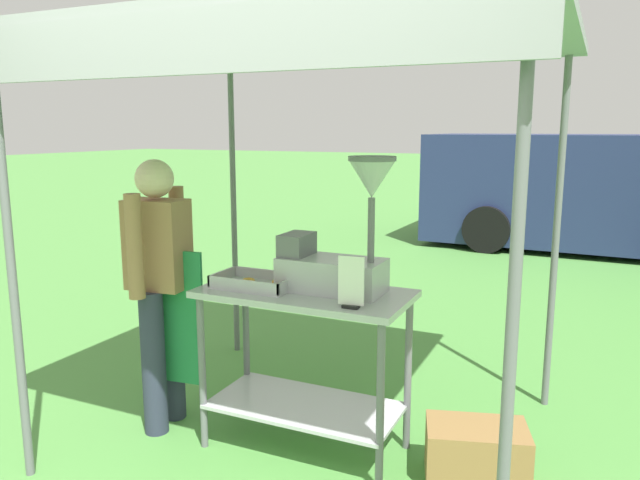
% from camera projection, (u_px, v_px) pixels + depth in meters
% --- Properties ---
extents(ground_plane, '(70.00, 70.00, 0.00)m').
position_uv_depth(ground_plane, '(478.00, 271.00, 7.70)').
color(ground_plane, '#519342').
extents(stall_canopy, '(2.57, 2.21, 2.26)m').
position_uv_depth(stall_canopy, '(312.00, 53.00, 3.16)').
color(stall_canopy, slate).
rests_on(stall_canopy, ground).
extents(donut_cart, '(1.14, 0.57, 0.92)m').
position_uv_depth(donut_cart, '(305.00, 337.00, 3.35)').
color(donut_cart, '#B7B7BC').
rests_on(donut_cart, ground).
extents(donut_tray, '(0.44, 0.27, 0.07)m').
position_uv_depth(donut_tray, '(255.00, 284.00, 3.36)').
color(donut_tray, '#B7B7BC').
rests_on(donut_tray, donut_cart).
extents(donut_fryer, '(0.62, 0.28, 0.73)m').
position_uv_depth(donut_fryer, '(339.00, 247.00, 3.23)').
color(donut_fryer, '#B7B7BC').
rests_on(donut_fryer, donut_cart).
extents(menu_sign, '(0.13, 0.05, 0.26)m').
position_uv_depth(menu_sign, '(351.00, 286.00, 2.96)').
color(menu_sign, black).
rests_on(menu_sign, donut_cart).
extents(vendor, '(0.46, 0.54, 1.61)m').
position_uv_depth(vendor, '(160.00, 281.00, 3.57)').
color(vendor, '#2D3347').
rests_on(vendor, ground).
extents(supply_crate, '(0.58, 0.45, 0.30)m').
position_uv_depth(supply_crate, '(476.00, 454.00, 3.11)').
color(supply_crate, olive).
rests_on(supply_crate, ground).
extents(van_navy, '(5.43, 2.21, 1.69)m').
position_uv_depth(van_navy, '(617.00, 191.00, 8.85)').
color(van_navy, navy).
rests_on(van_navy, ground).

